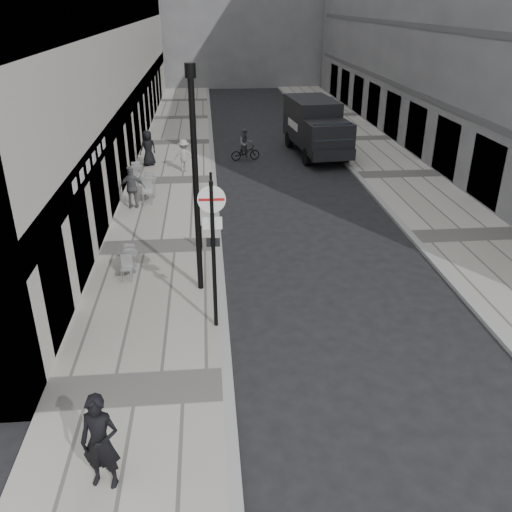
{
  "coord_description": "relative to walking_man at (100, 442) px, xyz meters",
  "views": [
    {
      "loc": [
        -0.25,
        -6.95,
        7.78
      ],
      "look_at": [
        0.97,
        6.52,
        1.4
      ],
      "focal_mm": 38.0,
      "sensor_mm": 36.0,
      "label": 1
    }
  ],
  "objects": [
    {
      "name": "ground",
      "position": [
        2.24,
        -0.17,
        -1.05
      ],
      "size": [
        120.0,
        120.0,
        0.0
      ],
      "primitive_type": "plane",
      "color": "black",
      "rests_on": "ground"
    },
    {
      "name": "sidewalk",
      "position": [
        0.24,
        17.83,
        -0.99
      ],
      "size": [
        4.0,
        60.0,
        0.12
      ],
      "primitive_type": "cube",
      "color": "#ACA69C",
      "rests_on": "ground"
    },
    {
      "name": "far_sidewalk",
      "position": [
        11.24,
        17.83,
        -0.99
      ],
      "size": [
        4.0,
        60.0,
        0.12
      ],
      "primitive_type": "cube",
      "color": "#ACA69C",
      "rests_on": "ground"
    },
    {
      "name": "walking_man",
      "position": [
        0.0,
        0.0,
        0.0
      ],
      "size": [
        0.76,
        0.58,
        1.87
      ],
      "primitive_type": "imported",
      "rotation": [
        0.0,
        0.0,
        -0.21
      ],
      "color": "black",
      "rests_on": "sidewalk"
    },
    {
      "name": "sign_post",
      "position": [
        2.04,
        4.95,
        1.57
      ],
      "size": [
        0.67,
        0.1,
        3.91
      ],
      "rotation": [
        0.0,
        0.0,
        -0.03
      ],
      "color": "black",
      "rests_on": "sidewalk"
    },
    {
      "name": "lamppost",
      "position": [
        1.64,
        7.02,
        2.56
      ],
      "size": [
        0.28,
        0.28,
        6.29
      ],
      "color": "black",
      "rests_on": "sidewalk"
    },
    {
      "name": "bollard_near",
      "position": [
        1.64,
        9.83,
        -0.53
      ],
      "size": [
        0.11,
        0.11,
        0.8
      ],
      "primitive_type": "cylinder",
      "color": "black",
      "rests_on": "sidewalk"
    },
    {
      "name": "bollard_far",
      "position": [
        2.09,
        15.81,
        -0.5
      ],
      "size": [
        0.12,
        0.12,
        0.86
      ],
      "primitive_type": "cylinder",
      "color": "black",
      "rests_on": "sidewalk"
    },
    {
      "name": "panel_van",
      "position": [
        7.96,
        22.38,
        0.58
      ],
      "size": [
        2.85,
        6.36,
        2.91
      ],
      "rotation": [
        0.0,
        0.0,
        0.09
      ],
      "color": "black",
      "rests_on": "ground"
    },
    {
      "name": "cyclist",
      "position": [
        4.02,
        21.46,
        -0.39
      ],
      "size": [
        1.64,
        0.83,
        1.69
      ],
      "rotation": [
        0.0,
        0.0,
        0.19
      ],
      "color": "black",
      "rests_on": "ground"
    },
    {
      "name": "pedestrian_a",
      "position": [
        -1.08,
        14.13,
        -0.08
      ],
      "size": [
        1.01,
        0.43,
        1.71
      ],
      "primitive_type": "imported",
      "rotation": [
        0.0,
        0.0,
        3.13
      ],
      "color": "#56575B",
      "rests_on": "sidewalk"
    },
    {
      "name": "pedestrian_b",
      "position": [
        0.83,
        19.28,
        -0.15
      ],
      "size": [
        1.08,
        0.71,
        1.56
      ],
      "primitive_type": "imported",
      "rotation": [
        0.0,
        0.0,
        3.01
      ],
      "color": "#A7A19A",
      "rests_on": "sidewalk"
    },
    {
      "name": "pedestrian_c",
      "position": [
        -1.01,
        20.48,
        -0.04
      ],
      "size": [
        1.04,
        0.95,
        1.78
      ],
      "primitive_type": "imported",
      "rotation": [
        0.0,
        0.0,
        3.71
      ],
      "color": "black",
      "rests_on": "sidewalk"
    },
    {
      "name": "cafe_table_near",
      "position": [
        -0.56,
        15.26,
        -0.43
      ],
      "size": [
        0.78,
        1.75,
        1.0
      ],
      "color": "silver",
      "rests_on": "sidewalk"
    },
    {
      "name": "cafe_table_mid",
      "position": [
        -0.56,
        8.23,
        -0.53
      ],
      "size": [
        0.62,
        1.41,
        0.8
      ],
      "color": "#ACACAE",
      "rests_on": "sidewalk"
    },
    {
      "name": "cafe_table_far",
      "position": [
        -1.36,
        17.35,
        -0.47
      ],
      "size": [
        0.71,
        1.61,
        0.92
      ],
      "color": "silver",
      "rests_on": "sidewalk"
    }
  ]
}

